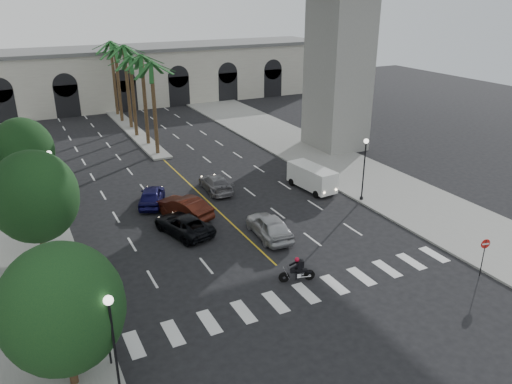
% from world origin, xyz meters
% --- Properties ---
extents(ground, '(140.00, 140.00, 0.00)m').
position_xyz_m(ground, '(0.00, 0.00, 0.00)').
color(ground, black).
rests_on(ground, ground).
extents(sidewalk_left, '(8.00, 100.00, 0.15)m').
position_xyz_m(sidewalk_left, '(-15.00, 15.00, 0.07)').
color(sidewalk_left, gray).
rests_on(sidewalk_left, ground).
extents(sidewalk_right, '(8.00, 100.00, 0.15)m').
position_xyz_m(sidewalk_right, '(15.00, 15.00, 0.07)').
color(sidewalk_right, gray).
rests_on(sidewalk_right, ground).
extents(median, '(2.00, 24.00, 0.20)m').
position_xyz_m(median, '(0.00, 38.00, 0.10)').
color(median, gray).
rests_on(median, ground).
extents(pier_building, '(71.00, 10.50, 8.50)m').
position_xyz_m(pier_building, '(0.00, 55.00, 4.27)').
color(pier_building, silver).
rests_on(pier_building, ground).
extents(palm_a, '(3.20, 3.20, 10.30)m').
position_xyz_m(palm_a, '(0.00, 28.00, 9.10)').
color(palm_a, '#47331E').
rests_on(palm_a, ground).
extents(palm_b, '(3.20, 3.20, 10.60)m').
position_xyz_m(palm_b, '(0.10, 32.00, 9.37)').
color(palm_b, '#47331E').
rests_on(palm_b, ground).
extents(palm_c, '(3.20, 3.20, 10.10)m').
position_xyz_m(palm_c, '(-0.20, 36.00, 8.91)').
color(palm_c, '#47331E').
rests_on(palm_c, ground).
extents(palm_d, '(3.20, 3.20, 10.90)m').
position_xyz_m(palm_d, '(0.15, 40.00, 9.65)').
color(palm_d, '#47331E').
rests_on(palm_d, ground).
extents(palm_e, '(3.20, 3.20, 10.40)m').
position_xyz_m(palm_e, '(-0.10, 44.00, 9.19)').
color(palm_e, '#47331E').
rests_on(palm_e, ground).
extents(palm_f, '(3.20, 3.20, 10.70)m').
position_xyz_m(palm_f, '(0.20, 48.00, 9.46)').
color(palm_f, '#47331E').
rests_on(palm_f, ground).
extents(street_tree_near, '(5.20, 5.20, 6.89)m').
position_xyz_m(street_tree_near, '(-13.00, -3.00, 4.02)').
color(street_tree_near, '#382616').
rests_on(street_tree_near, ground).
extents(street_tree_mid, '(5.44, 5.44, 7.21)m').
position_xyz_m(street_tree_mid, '(-13.00, 10.00, 4.21)').
color(street_tree_mid, '#382616').
rests_on(street_tree_mid, ground).
extents(street_tree_far, '(5.04, 5.04, 6.68)m').
position_xyz_m(street_tree_far, '(-13.00, 22.00, 3.90)').
color(street_tree_far, '#382616').
rests_on(street_tree_far, ground).
extents(lamp_post_left_near, '(0.40, 0.40, 5.35)m').
position_xyz_m(lamp_post_left_near, '(-11.40, -5.00, 3.22)').
color(lamp_post_left_near, black).
rests_on(lamp_post_left_near, ground).
extents(lamp_post_left_far, '(0.40, 0.40, 5.35)m').
position_xyz_m(lamp_post_left_far, '(-11.40, 16.00, 3.22)').
color(lamp_post_left_far, black).
rests_on(lamp_post_left_far, ground).
extents(lamp_post_right, '(0.40, 0.40, 5.35)m').
position_xyz_m(lamp_post_right, '(11.40, 8.00, 3.22)').
color(lamp_post_right, black).
rests_on(lamp_post_right, ground).
extents(traffic_signal_near, '(0.25, 0.18, 3.65)m').
position_xyz_m(traffic_signal_near, '(-11.30, -2.50, 2.51)').
color(traffic_signal_near, black).
rests_on(traffic_signal_near, ground).
extents(traffic_signal_far, '(0.25, 0.18, 3.65)m').
position_xyz_m(traffic_signal_far, '(-11.30, 1.50, 2.51)').
color(traffic_signal_far, black).
rests_on(traffic_signal_far, ground).
extents(motorcycle_rider, '(2.16, 0.84, 1.60)m').
position_xyz_m(motorcycle_rider, '(0.27, -0.15, 0.73)').
color(motorcycle_rider, black).
rests_on(motorcycle_rider, ground).
extents(car_a, '(2.34, 5.05, 1.67)m').
position_xyz_m(car_a, '(1.50, 5.76, 0.84)').
color(car_a, '#A9A9AE').
rests_on(car_a, ground).
extents(car_b, '(3.58, 5.33, 1.66)m').
position_xyz_m(car_b, '(-2.80, 11.60, 0.83)').
color(car_b, '#41160D').
rests_on(car_b, ground).
extents(car_c, '(3.70, 5.57, 1.42)m').
position_xyz_m(car_c, '(-3.74, 9.01, 0.71)').
color(car_c, black).
rests_on(car_c, ground).
extents(car_d, '(2.32, 4.99, 1.41)m').
position_xyz_m(car_d, '(1.50, 15.55, 0.71)').
color(car_d, slate).
rests_on(car_d, ground).
extents(car_e, '(3.44, 4.90, 1.55)m').
position_xyz_m(car_e, '(-4.32, 15.10, 0.77)').
color(car_e, '#110F49').
rests_on(car_e, ground).
extents(cargo_van, '(2.39, 5.07, 2.09)m').
position_xyz_m(cargo_van, '(9.11, 12.01, 1.17)').
color(cargo_van, white).
rests_on(cargo_van, ground).
extents(pedestrian_a, '(0.82, 0.68, 1.92)m').
position_xyz_m(pedestrian_a, '(-11.50, 4.69, 1.11)').
color(pedestrian_a, black).
rests_on(pedestrian_a, sidewalk_left).
extents(pedestrian_b, '(0.82, 0.64, 1.68)m').
position_xyz_m(pedestrian_b, '(-13.45, 7.74, 0.99)').
color(pedestrian_b, black).
rests_on(pedestrian_b, sidewalk_left).
extents(do_not_enter_sign, '(0.61, 0.17, 2.51)m').
position_xyz_m(do_not_enter_sign, '(10.50, -4.71, 1.82)').
color(do_not_enter_sign, black).
rests_on(do_not_enter_sign, ground).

